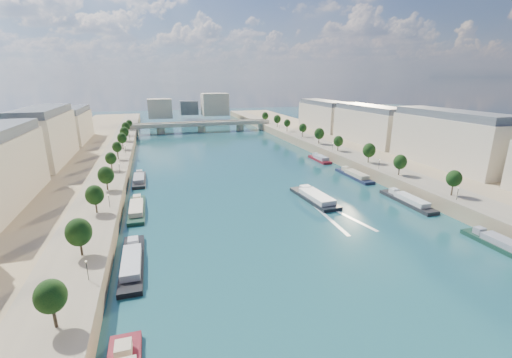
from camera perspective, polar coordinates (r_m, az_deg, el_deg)
ground at (r=146.12m, az=-0.91°, el=-0.33°), size 700.00×700.00×0.00m
quay_left at (r=144.24m, az=-29.61°, el=-1.76°), size 44.00×520.00×5.00m
quay_right at (r=178.46m, az=21.92°, el=2.41°), size 44.00×520.00×5.00m
pave_left at (r=140.80m, az=-23.82°, el=-0.30°), size 14.00×520.00×0.10m
pave_right at (r=169.01m, az=18.02°, el=2.95°), size 14.00×520.00×0.10m
trees_left at (r=141.13m, az=-23.19°, el=2.10°), size 4.80×268.80×8.26m
trees_right at (r=174.93m, az=15.80°, el=5.41°), size 4.80×268.80×8.26m
lamps_left at (r=129.96m, az=-22.47°, el=-0.21°), size 0.36×200.36×4.28m
lamps_right at (r=170.00m, az=15.90°, el=4.16°), size 0.36×200.36×4.28m
buildings_left at (r=155.88m, az=-34.09°, el=4.10°), size 16.00×226.00×23.20m
buildings_right at (r=193.22m, az=23.22°, el=7.50°), size 16.00×226.00×23.20m
skyline at (r=357.47m, az=-10.37°, el=11.86°), size 79.00×42.00×22.00m
bridge at (r=283.58m, az=-9.06°, el=8.80°), size 112.00×12.00×8.15m
tour_barge at (r=125.30m, az=9.72°, el=-3.06°), size 8.88×25.64×3.60m
wake at (r=112.02m, az=13.49°, el=-6.20°), size 10.75×26.03×0.04m
moored_barges_left at (r=88.24m, az=-19.92°, el=-12.70°), size 5.00×159.67×3.60m
moored_barges_right at (r=129.63m, az=24.78°, el=-3.77°), size 5.00×161.49×3.60m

